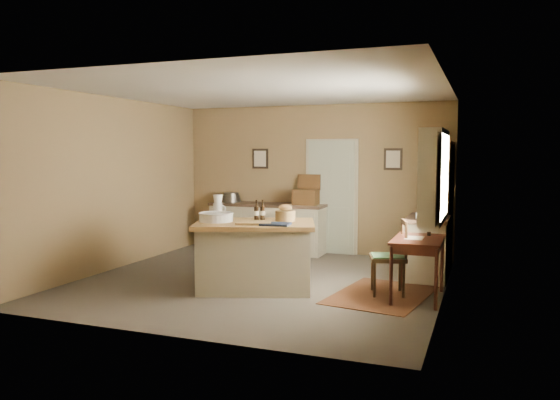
# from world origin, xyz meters

# --- Properties ---
(ground) EXTENTS (5.00, 5.00, 0.00)m
(ground) POSITION_xyz_m (0.00, 0.00, 0.00)
(ground) COLOR #51493E
(ground) RESTS_ON ground
(wall_back) EXTENTS (5.00, 0.10, 2.70)m
(wall_back) POSITION_xyz_m (0.00, 2.50, 1.35)
(wall_back) COLOR olive
(wall_back) RESTS_ON ground
(wall_front) EXTENTS (5.00, 0.10, 2.70)m
(wall_front) POSITION_xyz_m (0.00, -2.50, 1.35)
(wall_front) COLOR olive
(wall_front) RESTS_ON ground
(wall_left) EXTENTS (0.10, 5.00, 2.70)m
(wall_left) POSITION_xyz_m (-2.50, 0.00, 1.35)
(wall_left) COLOR olive
(wall_left) RESTS_ON ground
(wall_right) EXTENTS (0.10, 5.00, 2.70)m
(wall_right) POSITION_xyz_m (2.50, 0.00, 1.35)
(wall_right) COLOR olive
(wall_right) RESTS_ON ground
(ceiling) EXTENTS (5.00, 5.00, 0.00)m
(ceiling) POSITION_xyz_m (0.00, 0.00, 2.70)
(ceiling) COLOR silver
(ceiling) RESTS_ON wall_back
(door) EXTENTS (0.97, 0.06, 2.11)m
(door) POSITION_xyz_m (0.35, 2.47, 1.05)
(door) COLOR #B1B79B
(door) RESTS_ON ground
(framed_prints) EXTENTS (2.82, 0.02, 0.38)m
(framed_prints) POSITION_xyz_m (0.20, 2.48, 1.72)
(framed_prints) COLOR black
(framed_prints) RESTS_ON ground
(window) EXTENTS (0.25, 1.99, 1.12)m
(window) POSITION_xyz_m (2.42, -0.20, 1.55)
(window) COLOR #B8B391
(window) RESTS_ON ground
(work_island) EXTENTS (1.82, 1.48, 1.20)m
(work_island) POSITION_xyz_m (0.09, -0.45, 0.48)
(work_island) COLOR #B8B391
(work_island) RESTS_ON ground
(sideboard) EXTENTS (2.16, 0.61, 1.18)m
(sideboard) POSITION_xyz_m (-0.78, 2.20, 0.48)
(sideboard) COLOR #B8B391
(sideboard) RESTS_ON ground
(rug) EXTENTS (1.34, 1.76, 0.01)m
(rug) POSITION_xyz_m (1.75, -0.17, 0.00)
(rug) COLOR #532A12
(rug) RESTS_ON ground
(writing_desk) EXTENTS (0.60, 0.98, 0.82)m
(writing_desk) POSITION_xyz_m (2.20, -0.17, 0.67)
(writing_desk) COLOR #3A1810
(writing_desk) RESTS_ON ground
(desk_chair) EXTENTS (0.55, 0.55, 0.96)m
(desk_chair) POSITION_xyz_m (1.81, -0.12, 0.48)
(desk_chair) COLOR black
(desk_chair) RESTS_ON ground
(right_cabinet) EXTENTS (0.60, 1.07, 0.99)m
(right_cabinet) POSITION_xyz_m (2.20, 1.07, 0.46)
(right_cabinet) COLOR #B8B391
(right_cabinet) RESTS_ON ground
(shelving_unit) EXTENTS (0.34, 0.90, 2.00)m
(shelving_unit) POSITION_xyz_m (2.35, 1.85, 1.00)
(shelving_unit) COLOR black
(shelving_unit) RESTS_ON ground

